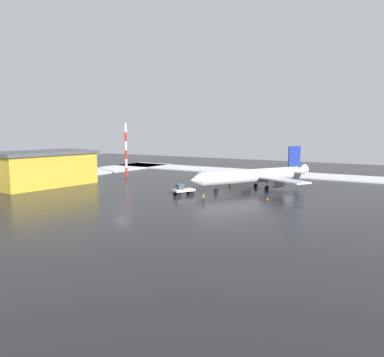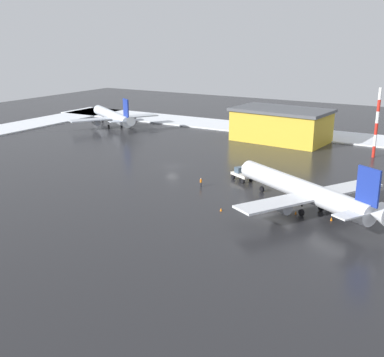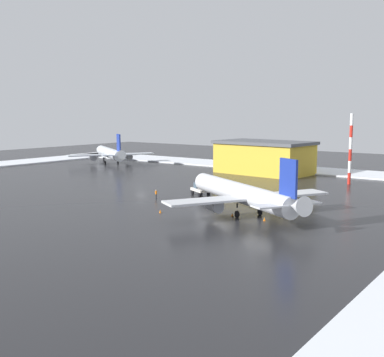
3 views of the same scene
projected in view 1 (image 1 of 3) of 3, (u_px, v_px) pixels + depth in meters
ground_plane at (122, 209)px, 67.52m from camera, size 240.00×240.00×0.00m
snow_bank_left at (260, 172)px, 124.07m from camera, size 14.00×116.00×0.35m
airplane_parked_starboard at (255, 176)px, 88.92m from camera, size 30.90×26.41×10.09m
pushback_tug at (183, 190)px, 81.11m from camera, size 5.09×4.12×2.50m
ground_crew_mid_apron at (230, 181)px, 96.57m from camera, size 0.36×0.36×1.71m
ground_crew_beside_wing at (203, 198)px, 73.11m from camera, size 0.36×0.36×1.71m
antenna_mast at (126, 150)px, 113.12m from camera, size 0.70×0.70×16.17m
cargo_hangar at (42, 168)px, 95.38m from camera, size 26.21×17.12×8.80m
traffic_cone_near_nose at (272, 186)px, 92.58m from camera, size 0.36×0.36×0.55m
traffic_cone_mid_line at (264, 189)px, 87.74m from camera, size 0.36×0.36×0.55m
traffic_cone_wingtip_side at (267, 199)px, 76.00m from camera, size 0.36×0.36×0.55m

